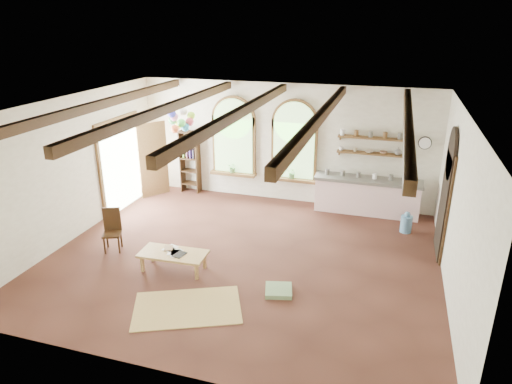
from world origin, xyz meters
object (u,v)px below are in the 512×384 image
at_px(side_chair, 113,238).
at_px(balloon_cluster, 180,120).
at_px(kitchen_counter, 367,195).
at_px(coffee_table, 173,255).

distance_m(side_chair, balloon_cluster, 3.48).
xyz_separation_m(side_chair, balloon_cluster, (0.40, 2.78, 2.06)).
relative_size(kitchen_counter, coffee_table, 1.96).
bearing_deg(balloon_cluster, coffee_table, -68.56).
distance_m(kitchen_counter, balloon_cluster, 5.14).
xyz_separation_m(coffee_table, balloon_cluster, (-1.24, 3.16, 1.99)).
bearing_deg(balloon_cluster, side_chair, -98.23).
height_order(kitchen_counter, balloon_cluster, balloon_cluster).
relative_size(kitchen_counter, side_chair, 2.86).
xyz_separation_m(kitchen_counter, balloon_cluster, (-4.71, -0.92, 1.85)).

